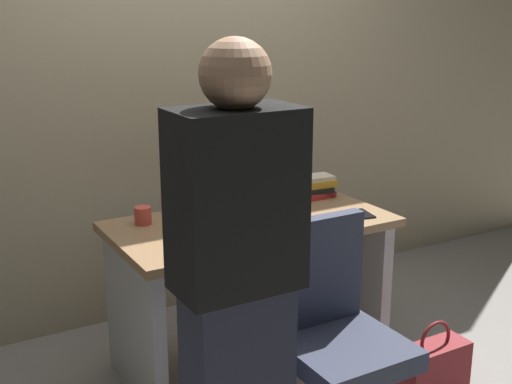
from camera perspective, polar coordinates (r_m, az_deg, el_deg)
ground_plane at (r=3.45m, az=-0.43°, el=-14.31°), size 9.00×9.00×0.00m
wall_back at (r=3.74m, az=-6.99°, el=12.17°), size 6.40×0.10×3.00m
desk at (r=3.22m, az=-0.45°, el=-6.48°), size 1.31×0.69×0.75m
office_chair at (r=2.67m, az=6.82°, el=-13.44°), size 0.52×0.52×0.94m
person_at_desk at (r=2.17m, az=-1.64°, el=-8.36°), size 0.40×0.24×1.64m
monitor at (r=3.23m, az=-1.75°, el=2.83°), size 0.54×0.16×0.46m
keyboard at (r=3.04m, az=-1.23°, el=-2.85°), size 0.43×0.13×0.02m
mouse at (r=3.19m, az=2.93°, el=-1.81°), size 0.06×0.10×0.03m
cup_near_keyboard at (r=2.84m, az=-6.18°, el=-3.41°), size 0.08×0.08×0.10m
cup_by_monitor at (r=3.12m, az=-9.65°, el=-1.99°), size 0.08×0.08×0.08m
book_stack at (r=3.52m, az=5.00°, el=0.50°), size 0.23×0.17×0.11m
cell_phone at (r=3.26m, az=9.11°, el=-1.85°), size 0.10×0.15×0.01m
handbag at (r=3.21m, az=14.90°, el=-14.50°), size 0.34×0.14×0.38m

